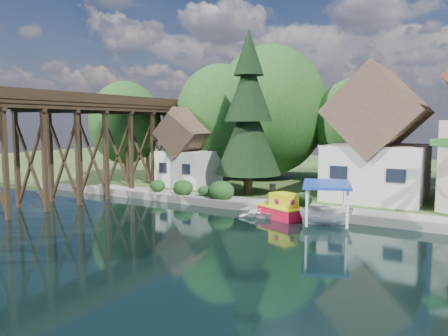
{
  "coord_description": "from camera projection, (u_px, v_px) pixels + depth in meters",
  "views": [
    {
      "loc": [
        14.23,
        -21.66,
        6.86
      ],
      "look_at": [
        -1.96,
        6.0,
        3.49
      ],
      "focal_mm": 35.0,
      "sensor_mm": 36.0,
      "label": 1
    }
  ],
  "objects": [
    {
      "name": "bg_trees",
      "position": [
        327.0,
        118.0,
        43.43
      ],
      "size": [
        49.9,
        13.3,
        10.57
      ],
      "color": "#382314",
      "rests_on": "bank"
    },
    {
      "name": "trestle_bridge",
      "position": [
        82.0,
        139.0,
        38.37
      ],
      "size": [
        4.12,
        44.18,
        9.3
      ],
      "color": "black",
      "rests_on": "ground"
    },
    {
      "name": "conifer",
      "position": [
        248.0,
        116.0,
        38.27
      ],
      "size": [
        5.85,
        5.85,
        14.4
      ],
      "color": "#382314",
      "rests_on": "bank"
    },
    {
      "name": "boat_canopy",
      "position": [
        326.0,
        207.0,
        29.12
      ],
      "size": [
        4.24,
        5.12,
        2.83
      ],
      "color": "silver",
      "rests_on": "ground"
    },
    {
      "name": "tugboat",
      "position": [
        282.0,
        208.0,
        31.22
      ],
      "size": [
        3.82,
        3.05,
        2.44
      ],
      "color": "red",
      "rests_on": "ground"
    },
    {
      "name": "house_left",
      "position": [
        378.0,
        143.0,
        36.14
      ],
      "size": [
        7.64,
        8.64,
        11.02
      ],
      "color": "beige",
      "rests_on": "bank"
    },
    {
      "name": "seawall",
      "position": [
        310.0,
        214.0,
        31.28
      ],
      "size": [
        60.0,
        0.4,
        0.62
      ],
      "primitive_type": "cube",
      "color": "slate",
      "rests_on": "ground"
    },
    {
      "name": "shrubs",
      "position": [
        216.0,
        190.0,
        36.58
      ],
      "size": [
        15.76,
        2.47,
        1.7
      ],
      "color": "#1C4217",
      "rests_on": "bank"
    },
    {
      "name": "promenade",
      "position": [
        342.0,
        211.0,
        31.37
      ],
      "size": [
        50.0,
        2.6,
        0.06
      ],
      "primitive_type": "cube",
      "color": "gray",
      "rests_on": "bank"
    },
    {
      "name": "shed",
      "position": [
        189.0,
        152.0,
        44.03
      ],
      "size": [
        5.09,
        5.4,
        7.85
      ],
      "color": "beige",
      "rests_on": "bank"
    },
    {
      "name": "ground",
      "position": [
        202.0,
        236.0,
        26.46
      ],
      "size": [
        140.0,
        140.0,
        0.0
      ],
      "primitive_type": "plane",
      "color": "black",
      "rests_on": "ground"
    },
    {
      "name": "bank",
      "position": [
        348.0,
        174.0,
        55.61
      ],
      "size": [
        140.0,
        52.0,
        0.5
      ],
      "primitive_type": "cube",
      "color": "#2A491D",
      "rests_on": "ground"
    },
    {
      "name": "boat_white_a",
      "position": [
        263.0,
        211.0,
        31.87
      ],
      "size": [
        3.91,
        2.9,
        0.78
      ],
      "primitive_type": "imported",
      "rotation": [
        0.0,
        0.0,
        1.51
      ],
      "color": "white",
      "rests_on": "ground"
    }
  ]
}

